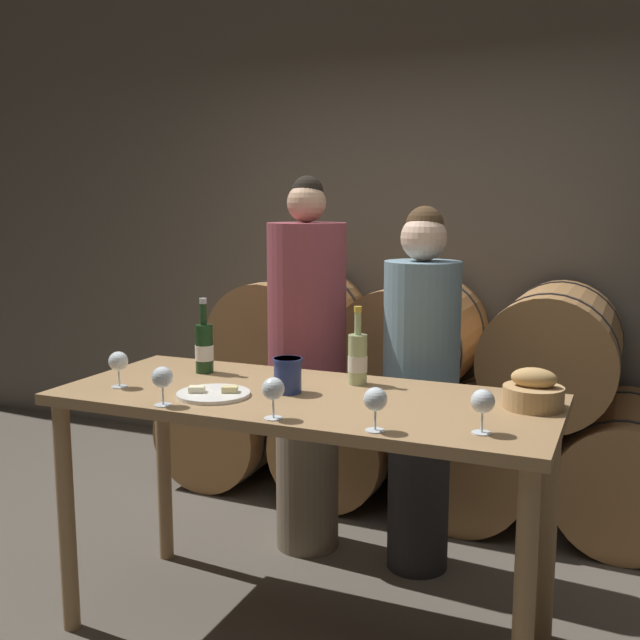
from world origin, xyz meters
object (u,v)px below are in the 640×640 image
Objects in this scene: wine_glass_far_right at (483,402)px; cheese_plate at (213,394)px; person_right at (421,389)px; wine_bottle_white at (358,358)px; tasting_table at (304,426)px; wine_glass_left at (162,378)px; wine_bottle_red at (204,348)px; wine_glass_center at (273,390)px; person_left at (307,365)px; wine_glass_right at (375,400)px; wine_glass_far_left at (118,362)px; blue_crock at (287,374)px; bread_basket at (533,393)px.

cheese_plate is at bearing 176.11° from wine_glass_far_right.
wine_glass_far_right is at bearing -64.27° from person_right.
wine_bottle_white is 2.20× the size of wine_glass_far_right.
person_right is at bearing 70.09° from tasting_table.
wine_glass_left is (-0.09, -0.18, 0.09)m from cheese_plate.
wine_bottle_red is 0.73m from wine_glass_center.
person_left is 12.75× the size of wine_glass_right.
tasting_table is 0.75m from person_left.
person_right is 1.28m from wine_glass_far_left.
wine_glass_far_right is (0.43, -0.90, 0.21)m from person_right.
blue_crock is 0.27m from cheese_plate.
bread_basket is 1.49× the size of wine_glass_far_left.
wine_glass_far_right is (0.68, -0.21, 0.22)m from tasting_table.
person_left reaches higher than cheese_plate.
wine_bottle_white is 2.20× the size of wine_glass_center.
wine_bottle_white is at bearing 47.27° from wine_glass_left.
person_right is at bearing 42.74° from wine_glass_far_left.
bread_basket is (0.54, -0.55, 0.17)m from person_right.
person_left is at bearing -179.98° from person_right.
cheese_plate is (0.00, -0.83, 0.06)m from person_left.
blue_crock is 0.94× the size of wine_glass_far_left.
cheese_plate is at bearing -89.79° from person_left.
wine_bottle_red reaches higher than cheese_plate.
person_left is at bearing 131.95° from wine_bottle_white.
cheese_plate is 0.69m from wine_glass_right.
tasting_table is 1.03× the size of person_left.
wine_bottle_red is 1.01m from wine_glass_right.
wine_bottle_red reaches higher than tasting_table.
tasting_table is 0.58m from wine_bottle_red.
blue_crock is 0.86m from bread_basket.
wine_glass_left is 1.07m from wine_glass_far_right.
wine_bottle_white is at bearing -104.88° from person_right.
wine_glass_far_left reaches higher than cheese_plate.
cheese_plate is at bearing 152.13° from wine_glass_center.
wine_bottle_white is at bearing -48.05° from person_left.
wine_glass_right is at bearing 0.59° from wine_glass_center.
bread_basket is (1.30, -0.03, -0.05)m from wine_bottle_red.
bread_basket is at bearing 21.59° from wine_glass_left.
wine_glass_left is (0.14, -0.49, -0.01)m from wine_bottle_red.
wine_glass_far_left is 1.00× the size of wine_glass_far_right.
wine_glass_far_right is at bearing -42.73° from person_left.
wine_glass_center is (0.72, -0.15, 0.00)m from wine_glass_far_left.
wine_glass_far_left is at bearing 172.32° from wine_glass_right.
person_right is 6.10× the size of cheese_plate.
person_right reaches higher than blue_crock.
tasting_table is 13.19× the size of wine_glass_right.
wine_bottle_red is at bearing 105.57° from wine_glass_left.
wine_bottle_red is (-0.76, -0.52, 0.22)m from person_right.
wine_bottle_white reaches higher than wine_glass_far_left.
cheese_plate is (-0.29, -0.15, 0.13)m from tasting_table.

